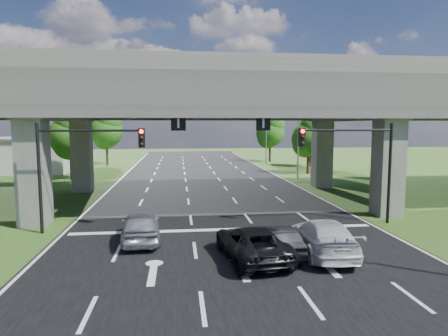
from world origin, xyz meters
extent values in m
plane|color=#304E19|center=(0.00, 0.00, 0.00)|extent=(160.00, 160.00, 0.00)
cube|color=black|center=(0.00, 10.00, 0.01)|extent=(18.00, 120.00, 0.03)
cube|color=#353330|center=(0.00, 12.00, 8.00)|extent=(80.00, 15.00, 2.00)
cube|color=#64615C|center=(0.00, 4.75, 9.50)|extent=(80.00, 0.50, 1.00)
cube|color=#64615C|center=(0.00, 19.25, 9.50)|extent=(80.00, 0.50, 1.00)
cube|color=#64615C|center=(-11.00, 6.00, 3.50)|extent=(1.60, 1.60, 7.00)
cube|color=#64615C|center=(-11.00, 18.00, 3.50)|extent=(1.60, 1.60, 7.00)
cube|color=#64615C|center=(11.00, 6.00, 3.50)|extent=(1.60, 1.60, 7.00)
cube|color=#64615C|center=(11.00, 18.00, 3.50)|extent=(1.60, 1.60, 7.00)
cube|color=black|center=(-2.50, 5.00, 6.00)|extent=(0.85, 0.06, 0.85)
cube|color=black|center=(2.50, 5.00, 6.00)|extent=(0.85, 0.06, 0.85)
cylinder|color=black|center=(10.00, 4.00, 3.00)|extent=(0.18, 0.18, 6.00)
cylinder|color=black|center=(7.25, 4.00, 5.60)|extent=(5.50, 0.12, 0.12)
cube|color=black|center=(4.50, 3.82, 5.20)|extent=(0.35, 0.28, 1.05)
sphere|color=#FF0C05|center=(4.50, 3.66, 5.55)|extent=(0.22, 0.22, 0.22)
cylinder|color=black|center=(-10.00, 4.00, 3.00)|extent=(0.18, 0.18, 6.00)
cylinder|color=black|center=(-7.25, 4.00, 5.60)|extent=(5.50, 0.12, 0.12)
cube|color=black|center=(-4.50, 3.82, 5.20)|extent=(0.35, 0.28, 1.05)
sphere|color=#FF0C05|center=(-4.50, 3.66, 5.55)|extent=(0.22, 0.22, 0.22)
cylinder|color=gray|center=(10.50, 24.00, 5.00)|extent=(0.16, 0.16, 10.00)
cylinder|color=gray|center=(9.00, 24.00, 9.70)|extent=(3.00, 0.10, 0.10)
cube|color=gray|center=(7.50, 24.00, 9.60)|extent=(0.60, 0.25, 0.18)
cylinder|color=gray|center=(10.50, 40.00, 5.00)|extent=(0.16, 0.16, 10.00)
cylinder|color=gray|center=(9.00, 40.00, 9.70)|extent=(3.00, 0.10, 0.10)
cube|color=gray|center=(7.50, 40.00, 9.60)|extent=(0.60, 0.25, 0.18)
cylinder|color=black|center=(-14.00, 26.00, 1.65)|extent=(0.36, 0.36, 3.30)
sphere|color=#1A4D14|center=(-14.00, 26.00, 4.65)|extent=(4.50, 4.50, 4.50)
sphere|color=#1A4D14|center=(-13.60, 25.70, 6.00)|extent=(3.60, 3.60, 3.60)
sphere|color=#1A4D14|center=(-14.30, 26.40, 3.75)|extent=(3.30, 3.30, 3.30)
cylinder|color=black|center=(-17.00, 34.00, 1.43)|extent=(0.36, 0.36, 2.86)
sphere|color=#1A4D14|center=(-17.00, 34.00, 4.03)|extent=(3.90, 3.90, 3.90)
sphere|color=#1A4D14|center=(-16.60, 33.70, 5.20)|extent=(3.12, 3.12, 3.12)
sphere|color=#1A4D14|center=(-17.30, 34.40, 3.25)|extent=(2.86, 2.86, 2.86)
cylinder|color=black|center=(-13.00, 42.00, 1.76)|extent=(0.36, 0.36, 3.52)
sphere|color=#1A4D14|center=(-13.00, 42.00, 4.96)|extent=(4.80, 4.80, 4.80)
sphere|color=#1A4D14|center=(-12.60, 41.70, 6.40)|extent=(3.84, 3.84, 3.84)
sphere|color=#1A4D14|center=(-13.30, 42.40, 4.00)|extent=(3.52, 3.52, 3.52)
cylinder|color=black|center=(13.00, 28.00, 1.54)|extent=(0.36, 0.36, 3.08)
sphere|color=#1A4D14|center=(13.00, 28.00, 4.34)|extent=(4.20, 4.20, 4.20)
sphere|color=#1A4D14|center=(13.40, 27.70, 5.60)|extent=(3.36, 3.36, 3.36)
sphere|color=#1A4D14|center=(12.70, 28.40, 3.50)|extent=(3.08, 3.08, 3.08)
cylinder|color=black|center=(16.00, 36.00, 1.43)|extent=(0.36, 0.36, 2.86)
sphere|color=#1A4D14|center=(16.00, 36.00, 4.03)|extent=(3.90, 3.90, 3.90)
sphere|color=#1A4D14|center=(16.40, 35.70, 5.20)|extent=(3.12, 3.12, 3.12)
sphere|color=#1A4D14|center=(15.70, 36.40, 3.25)|extent=(2.86, 2.86, 2.86)
cylinder|color=black|center=(12.00, 44.00, 1.65)|extent=(0.36, 0.36, 3.30)
sphere|color=#1A4D14|center=(12.00, 44.00, 4.65)|extent=(4.50, 4.50, 4.50)
sphere|color=#1A4D14|center=(12.40, 43.70, 6.00)|extent=(3.60, 3.60, 3.60)
sphere|color=#1A4D14|center=(11.70, 44.40, 3.75)|extent=(3.30, 3.30, 3.30)
imported|color=#BABEC2|center=(-4.45, 1.78, 0.83)|extent=(2.24, 4.82, 1.60)
imported|color=black|center=(1.80, -1.12, 0.70)|extent=(1.78, 4.18, 1.34)
imported|color=silver|center=(4.01, -1.17, 0.82)|extent=(2.59, 5.57, 1.58)
imported|color=black|center=(0.65, -1.53, 0.75)|extent=(3.02, 5.46, 1.45)
camera|label=1|loc=(-2.52, -18.34, 5.93)|focal=32.00mm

